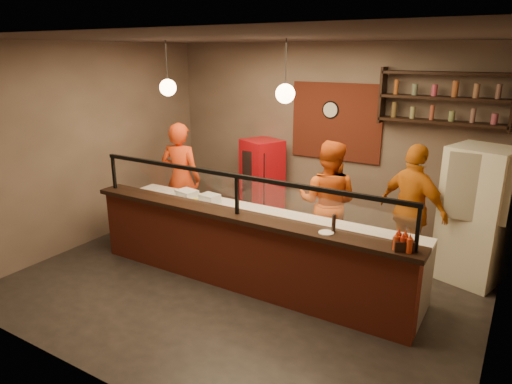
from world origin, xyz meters
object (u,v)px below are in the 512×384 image
Objects in this scene: pizza_dough at (271,218)px; cook_mid at (328,203)px; wall_clock at (331,110)px; fridge at (476,215)px; condiment_caddy at (404,245)px; cook_right at (412,210)px; cook_left at (181,178)px; pepper_mill at (334,223)px; red_cooler at (262,180)px.

cook_mid is at bearing 66.39° from pizza_dough.
fridge is (2.50, -0.85, -1.17)m from wall_clock.
condiment_caddy is at bearing -14.13° from pizza_dough.
cook_right is at bearing -147.80° from fridge.
cook_left reaches higher than cook_mid.
pepper_mill reaches higher than condiment_caddy.
red_cooler is at bearing -38.01° from cook_mid.
fridge is at bearing 16.11° from red_cooler.
fridge is at bearing -18.87° from wall_clock.
fridge is 2.28m from pepper_mill.
wall_clock reaches higher than fridge.
wall_clock reaches higher than cook_right.
red_cooler reaches higher than pepper_mill.
fridge is 2.77m from pizza_dough.
red_cooler reaches higher than condiment_caddy.
cook_left reaches higher than pizza_dough.
condiment_caddy is at bearing 124.09° from cook_right.
cook_right is 8.68× the size of pepper_mill.
cook_mid reaches higher than red_cooler.
red_cooler is at bearing 141.97° from condiment_caddy.
cook_right is 2.98m from red_cooler.
cook_mid is at bearing -6.67° from red_cooler.
condiment_caddy is at bearing -54.35° from wall_clock.
wall_clock is 2.81m from cook_left.
pizza_dough is (2.20, -0.77, -0.06)m from cook_left.
cook_mid is at bearing 38.77° from cook_right.
cook_mid is at bearing -148.43° from fridge.
red_cooler is 4.04m from condiment_caddy.
cook_left is 1.27× the size of red_cooler.
cook_right is (1.71, -1.07, -1.17)m from wall_clock.
wall_clock is 0.20× the size of red_cooler.
wall_clock is at bearing -156.17° from cook_left.
pizza_dough is at bearing -32.28° from red_cooler.
pizza_dough is at bearing -131.19° from fridge.
cook_right is at bearing -172.55° from cook_mid.
cook_right is 0.82m from fridge.
wall_clock is 1.80m from red_cooler.
red_cooler is (-3.67, 0.54, -0.17)m from fridge.
wall_clock is at bearing 39.41° from red_cooler.
cook_left is at bearing -154.35° from fridge.
cook_right reaches higher than pepper_mill.
fridge reaches higher than pepper_mill.
fridge is at bearing 54.63° from pepper_mill.
cook_right is at bearing 72.24° from pepper_mill.
wall_clock is 0.16× the size of cook_mid.
fridge is (4.55, 0.70, -0.03)m from cook_left.
fridge reaches higher than condiment_caddy.
cook_right is (1.15, 0.29, 0.01)m from cook_mid.
red_cooler is at bearing -165.14° from wall_clock.
cook_left is 9.57× the size of condiment_caddy.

